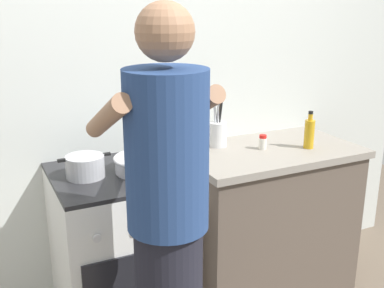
{
  "coord_description": "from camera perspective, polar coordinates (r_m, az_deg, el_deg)",
  "views": [
    {
      "loc": [
        -0.94,
        -1.93,
        1.7
      ],
      "look_at": [
        0.05,
        0.12,
        1.0
      ],
      "focal_mm": 43.91,
      "sensor_mm": 36.0,
      "label": 1
    }
  ],
  "objects": [
    {
      "name": "back_wall",
      "position": [
        2.72,
        -0.64,
        7.57
      ],
      "size": [
        3.2,
        0.1,
        2.5
      ],
      "color": "silver",
      "rests_on": "ground"
    },
    {
      "name": "pot",
      "position": [
        2.26,
        -12.85,
        -2.67
      ],
      "size": [
        0.25,
        0.18,
        0.1
      ],
      "color": "#B2B2B7",
      "rests_on": "stove_range"
    },
    {
      "name": "person",
      "position": [
        1.78,
        -2.96,
        -10.98
      ],
      "size": [
        0.41,
        0.5,
        1.7
      ],
      "color": "black",
      "rests_on": "ground"
    },
    {
      "name": "utensil_crock",
      "position": [
        2.66,
        3.16,
        1.91
      ],
      "size": [
        0.1,
        0.1,
        0.34
      ],
      "color": "silver",
      "rests_on": "countertop"
    },
    {
      "name": "oil_bottle",
      "position": [
        2.71,
        14.06,
        1.3
      ],
      "size": [
        0.06,
        0.06,
        0.21
      ],
      "color": "gold",
      "rests_on": "countertop"
    },
    {
      "name": "mixing_bowl",
      "position": [
        2.29,
        -5.77,
        -2.29
      ],
      "size": [
        0.3,
        0.3,
        0.07
      ],
      "color": "#B7B7BC",
      "rests_on": "stove_range"
    },
    {
      "name": "spice_bottle",
      "position": [
        2.65,
        8.59,
        0.21
      ],
      "size": [
        0.04,
        0.04,
        0.08
      ],
      "color": "silver",
      "rests_on": "countertop"
    },
    {
      "name": "stove_range",
      "position": [
        2.49,
        -8.82,
        -13.21
      ],
      "size": [
        0.6,
        0.62,
        0.9
      ],
      "color": "white",
      "rests_on": "ground"
    },
    {
      "name": "countertop",
      "position": [
        2.84,
        8.96,
        -9.15
      ],
      "size": [
        1.0,
        0.6,
        0.9
      ],
      "color": "brown",
      "rests_on": "ground"
    }
  ]
}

